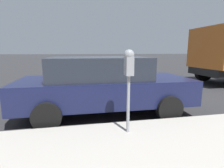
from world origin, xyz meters
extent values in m
plane|color=#2B2B2D|center=(0.00, 0.00, 0.00)|extent=(220.00, 220.00, 0.00)
cylinder|color=gray|center=(-2.68, 0.15, 0.71)|extent=(0.06, 0.06, 1.10)
cube|color=gray|center=(-2.68, 0.15, 1.43)|extent=(0.20, 0.14, 0.34)
sphere|color=gray|center=(-2.68, 0.15, 1.63)|extent=(0.19, 0.19, 0.19)
cube|color=gold|center=(-2.58, 0.15, 1.39)|extent=(0.01, 0.11, 0.12)
cube|color=black|center=(-2.58, 0.15, 1.51)|extent=(0.01, 0.10, 0.08)
cube|color=#14193D|center=(-1.05, 0.32, 0.64)|extent=(1.93, 4.60, 0.64)
cube|color=#232833|center=(-1.04, 0.50, 1.25)|extent=(1.69, 2.58, 0.58)
cylinder|color=black|center=(-0.11, -1.11, 0.32)|extent=(0.23, 0.64, 0.64)
cylinder|color=black|center=(-2.00, -1.10, 0.32)|extent=(0.23, 0.64, 0.64)
cylinder|color=black|center=(-0.09, 1.73, 0.32)|extent=(0.23, 0.64, 0.64)
cylinder|color=black|center=(-1.98, 1.75, 0.32)|extent=(0.23, 0.64, 0.64)
cube|color=#C66623|center=(1.91, -6.16, 1.86)|extent=(2.56, 2.45, 1.99)
cylinder|color=black|center=(3.15, -6.12, 0.52)|extent=(0.33, 1.05, 1.04)
camera|label=1|loc=(-5.73, 1.05, 1.69)|focal=28.00mm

